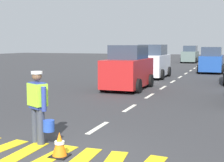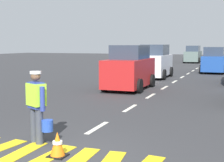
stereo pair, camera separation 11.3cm
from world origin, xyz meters
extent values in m
plane|color=#333335|center=(0.00, 21.00, 0.00)|extent=(96.00, 96.00, 0.00)
cube|color=yellow|center=(-0.67, 0.01, 0.01)|extent=(0.39, 1.91, 0.01)
cube|color=yellow|center=(0.00, 0.01, 0.01)|extent=(0.51, 1.92, 0.01)
cube|color=silver|center=(0.00, 2.70, 0.01)|extent=(0.14, 1.40, 0.01)
cube|color=silver|center=(0.00, 5.70, 0.01)|extent=(0.14, 1.40, 0.01)
cube|color=silver|center=(0.00, 8.70, 0.01)|extent=(0.14, 1.40, 0.01)
cube|color=silver|center=(0.00, 11.70, 0.01)|extent=(0.14, 1.40, 0.01)
cube|color=silver|center=(0.00, 14.70, 0.01)|extent=(0.14, 1.40, 0.01)
cube|color=silver|center=(0.00, 17.70, 0.01)|extent=(0.14, 1.40, 0.01)
cube|color=silver|center=(0.00, 20.70, 0.01)|extent=(0.14, 1.40, 0.01)
cube|color=silver|center=(0.00, 23.70, 0.01)|extent=(0.14, 1.40, 0.01)
cube|color=silver|center=(0.00, 26.70, 0.01)|extent=(0.14, 1.40, 0.01)
cube|color=silver|center=(0.00, 29.70, 0.01)|extent=(0.14, 1.40, 0.01)
cube|color=silver|center=(0.00, 32.70, 0.01)|extent=(0.14, 1.40, 0.01)
cube|color=silver|center=(0.00, 35.70, 0.01)|extent=(0.14, 1.40, 0.01)
cube|color=silver|center=(0.00, 38.70, 0.01)|extent=(0.14, 1.40, 0.01)
cube|color=silver|center=(0.00, 41.70, 0.01)|extent=(0.14, 1.40, 0.01)
cube|color=silver|center=(0.00, 44.70, 0.01)|extent=(0.14, 1.40, 0.01)
cube|color=silver|center=(0.00, 47.70, 0.01)|extent=(0.14, 1.40, 0.01)
cylinder|color=#383D4C|center=(-0.86, 0.97, 0.41)|extent=(0.18, 0.18, 0.82)
cylinder|color=#383D4C|center=(-0.64, 0.86, 0.41)|extent=(0.18, 0.18, 0.82)
cube|color=navy|center=(-0.75, 0.91, 1.12)|extent=(0.47, 0.40, 0.60)
cube|color=#A5EA33|center=(-0.75, 0.91, 1.14)|extent=(0.54, 0.46, 0.51)
cylinder|color=navy|center=(-1.00, 1.04, 1.07)|extent=(0.11, 0.11, 0.55)
cylinder|color=navy|center=(-0.50, 0.78, 1.07)|extent=(0.11, 0.11, 0.55)
sphere|color=brown|center=(-0.75, 0.91, 1.56)|extent=(0.22, 0.22, 0.22)
cylinder|color=silver|center=(-0.75, 0.91, 1.64)|extent=(0.26, 0.26, 0.06)
cylinder|color=#2347B7|center=(-0.44, 0.86, 0.45)|extent=(0.26, 0.26, 0.26)
cube|color=black|center=(0.16, 0.26, 0.01)|extent=(0.36, 0.36, 0.03)
cone|color=orange|center=(0.16, 0.26, 0.27)|extent=(0.30, 0.30, 0.48)
cylinder|color=white|center=(0.16, 0.26, 0.30)|extent=(0.20, 0.20, 0.06)
cube|color=red|center=(-1.58, 10.55, 0.85)|extent=(1.70, 3.94, 1.34)
cube|color=#2D3847|center=(-1.58, 10.65, 1.87)|extent=(1.49, 2.17, 0.70)
cylinder|color=black|center=(-0.71, 9.33, 0.34)|extent=(0.22, 0.68, 0.68)
cylinder|color=black|center=(-2.44, 9.33, 0.34)|extent=(0.22, 0.68, 0.68)
cylinder|color=black|center=(-0.71, 11.77, 0.34)|extent=(0.22, 0.68, 0.68)
cylinder|color=black|center=(-2.44, 11.77, 0.34)|extent=(0.22, 0.68, 0.68)
cube|color=#1E4799|center=(1.78, 22.19, 0.76)|extent=(1.66, 3.88, 1.17)
cube|color=#2D3847|center=(1.78, 22.09, 1.70)|extent=(1.46, 2.13, 0.70)
cylinder|color=black|center=(0.93, 23.39, 0.34)|extent=(0.22, 0.68, 0.68)
cylinder|color=black|center=(2.63, 23.39, 0.34)|extent=(0.22, 0.68, 0.68)
cylinder|color=black|center=(0.93, 20.99, 0.34)|extent=(0.22, 0.68, 0.68)
cylinder|color=black|center=(2.63, 20.99, 0.34)|extent=(0.22, 0.68, 0.68)
cube|color=silver|center=(-1.73, 16.69, 0.86)|extent=(1.75, 3.88, 1.36)
cube|color=#2D3847|center=(-1.73, 16.79, 1.89)|extent=(1.54, 2.13, 0.70)
cylinder|color=black|center=(-0.84, 15.49, 0.34)|extent=(0.22, 0.68, 0.68)
cylinder|color=black|center=(-2.62, 15.49, 0.34)|extent=(0.22, 0.68, 0.68)
cylinder|color=black|center=(-0.84, 17.89, 0.34)|extent=(0.22, 0.68, 0.68)
cylinder|color=black|center=(-2.62, 17.89, 0.34)|extent=(0.22, 0.68, 0.68)
cube|color=slate|center=(-1.61, 36.50, 0.78)|extent=(1.68, 4.37, 1.20)
cube|color=#2D3847|center=(-1.61, 36.61, 1.73)|extent=(1.47, 2.41, 0.70)
cylinder|color=black|center=(-0.75, 35.15, 0.34)|extent=(0.22, 0.68, 0.68)
cylinder|color=black|center=(-2.46, 35.15, 0.34)|extent=(0.22, 0.68, 0.68)
cylinder|color=black|center=(-0.75, 37.86, 0.34)|extent=(0.22, 0.68, 0.68)
cylinder|color=black|center=(-2.46, 37.86, 0.34)|extent=(0.22, 0.68, 0.68)
camera|label=1|loc=(3.41, -5.57, 2.28)|focal=53.65mm
camera|label=2|loc=(3.52, -5.53, 2.28)|focal=53.65mm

